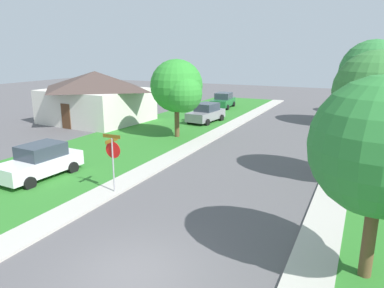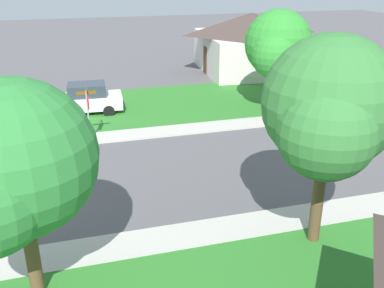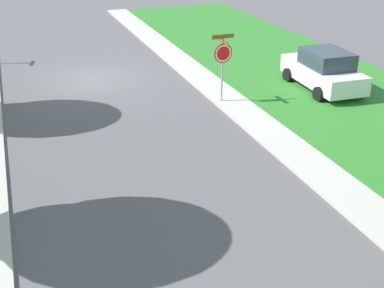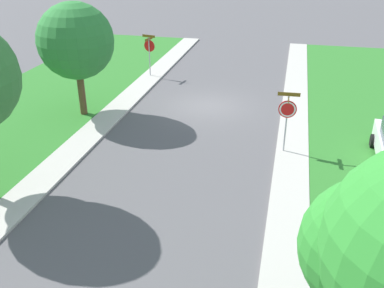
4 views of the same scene
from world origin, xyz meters
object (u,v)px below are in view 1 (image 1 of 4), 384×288
Objects in this scene: car_green_driveway_right at (223,101)px; tree_sidewalk_mid at (178,88)px; stop_sign_far_corner at (113,154)px; tree_sidewalk_near at (380,96)px; car_grey_across_road at (206,113)px; tree_sidewalk_far at (377,75)px; car_white_behind_trees at (40,162)px; house_left_setback at (96,96)px.

tree_sidewalk_mid reaches higher than car_green_driveway_right.
stop_sign_far_corner is 12.33m from tree_sidewalk_near.
car_grey_across_road is 0.61× the size of tree_sidewalk_far.
tree_sidewalk_near is at bearing -52.87° from car_green_driveway_right.
tree_sidewalk_mid is (2.29, 10.80, 2.87)m from car_white_behind_trees.
tree_sidewalk_near is (10.49, 5.97, 2.50)m from stop_sign_far_corner.
car_grey_across_road is at bearing 95.23° from tree_sidewalk_mid.
tree_sidewalk_mid is at bearing -84.77° from car_grey_across_road.
stop_sign_far_corner is 11.24m from tree_sidewalk_mid.
car_green_driveway_right is 0.77× the size of tree_sidewalk_mid.
tree_sidewalk_far is (0.06, 15.14, 0.02)m from tree_sidewalk_near.
car_white_behind_trees is 0.76× the size of tree_sidewalk_mid.
house_left_setback is at bearing 132.44° from stop_sign_far_corner.
tree_sidewalk_near is at bearing 21.41° from car_white_behind_trees.
tree_sidewalk_near reaches higher than house_left_setback.
car_white_behind_trees is 0.68× the size of tree_sidewalk_near.
tree_sidewalk_near is 0.88× the size of tree_sidewalk_far.
tree_sidewalk_far is (15.21, -4.87, 3.53)m from car_green_driveway_right.
tree_sidewalk_far reaches higher than car_grey_across_road.
tree_sidewalk_mid is at bearing -14.39° from house_left_setback.
tree_sidewalk_far is at bearing -17.76° from car_green_driveway_right.
house_left_setback reaches higher than car_green_driveway_right.
tree_sidewalk_far is 24.13m from house_left_setback.
stop_sign_far_corner is 26.41m from car_green_driveway_right.
car_green_driveway_right is 25.96m from car_white_behind_trees.
car_green_driveway_right is 0.47× the size of house_left_setback.
car_grey_across_road is 0.70× the size of tree_sidewalk_near.
house_left_setback is (-22.75, -7.77, -2.02)m from tree_sidewalk_far.
tree_sidewalk_far is (15.23, 21.09, 3.53)m from car_white_behind_trees.
car_white_behind_trees is 11.41m from tree_sidewalk_mid.
car_white_behind_trees is 0.60× the size of tree_sidewalk_far.
car_white_behind_trees is at bearing -158.59° from tree_sidewalk_near.
car_green_driveway_right is at bearing 98.50° from tree_sidewalk_mid.
car_white_behind_trees is at bearing -95.61° from car_grey_across_road.
car_green_driveway_right and car_grey_across_road have the same top height.
car_grey_across_road is at bearing 99.79° from stop_sign_far_corner.
stop_sign_far_corner is 4.79m from car_white_behind_trees.
car_white_behind_trees is 26.25m from tree_sidewalk_far.
house_left_setback reaches higher than car_white_behind_trees.
tree_sidewalk_far is at bearing 15.75° from car_grey_across_road.
car_grey_across_road and car_white_behind_trees have the same top height.
tree_sidewalk_mid is at bearing 102.46° from stop_sign_far_corner.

